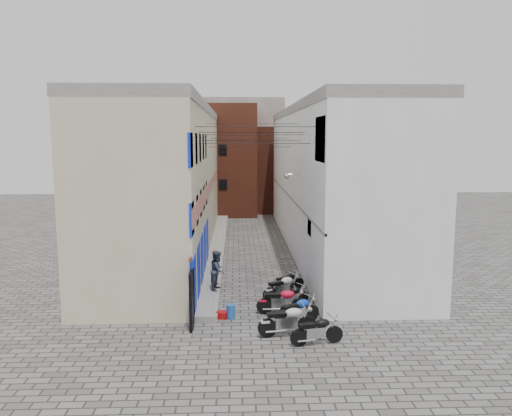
{
  "coord_description": "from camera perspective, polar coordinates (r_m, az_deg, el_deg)",
  "views": [
    {
      "loc": [
        -0.83,
        -18.4,
        7.07
      ],
      "look_at": [
        0.3,
        10.28,
        3.0
      ],
      "focal_mm": 35.0,
      "sensor_mm": 36.0,
      "label": 1
    }
  ],
  "objects": [
    {
      "name": "overhead_wires",
      "position": [
        26.06,
        -0.43,
        8.19
      ],
      "size": [
        5.8,
        13.02,
        1.32
      ],
      "color": "black",
      "rests_on": "ground"
    },
    {
      "name": "motorcycle_e",
      "position": [
        21.34,
        4.13,
        -9.9
      ],
      "size": [
        1.74,
        1.34,
        0.98
      ],
      "primitive_type": null,
      "rotation": [
        0.0,
        0.0,
        -1.03
      ],
      "color": "black",
      "rests_on": "ground"
    },
    {
      "name": "motorcycle_g",
      "position": [
        23.27,
        3.68,
        -8.32
      ],
      "size": [
        1.81,
        1.36,
        1.02
      ],
      "primitive_type": null,
      "rotation": [
        0.0,
        0.0,
        -1.05
      ],
      "color": "black",
      "rests_on": "ground"
    },
    {
      "name": "motorcycle_c",
      "position": [
        19.47,
        4.84,
        -11.48
      ],
      "size": [
        2.0,
        1.51,
        1.13
      ],
      "primitive_type": null,
      "rotation": [
        0.0,
        0.0,
        -1.05
      ],
      "color": "#0C38B5",
      "rests_on": "ground"
    },
    {
      "name": "motorcycle_f",
      "position": [
        22.2,
        3.08,
        -8.9
      ],
      "size": [
        2.08,
        1.63,
        1.19
      ],
      "primitive_type": null,
      "rotation": [
        0.0,
        0.0,
        -1.02
      ],
      "color": "#B5B6BA",
      "rests_on": "ground"
    },
    {
      "name": "building_right",
      "position": [
        32.03,
        8.25,
        3.4
      ],
      "size": [
        5.94,
        26.0,
        9.0
      ],
      "color": "silver",
      "rests_on": "ground"
    },
    {
      "name": "far_shopfront",
      "position": [
        44.0,
        -1.16,
        0.4
      ],
      "size": [
        2.0,
        0.3,
        2.4
      ],
      "primitive_type": "cube",
      "color": "black",
      "rests_on": "ground"
    },
    {
      "name": "motorcycle_b",
      "position": [
        18.31,
        3.62,
        -12.55
      ],
      "size": [
        2.24,
        0.99,
        1.25
      ],
      "primitive_type": null,
      "rotation": [
        0.0,
        0.0,
        -1.43
      ],
      "color": "#B8B9BD",
      "rests_on": "ground"
    },
    {
      "name": "motorcycle_a",
      "position": [
        17.72,
        6.97,
        -13.58
      ],
      "size": [
        1.98,
        0.97,
        1.1
      ],
      "primitive_type": null,
      "rotation": [
        0.0,
        0.0,
        -1.37
      ],
      "color": "black",
      "rests_on": "ground"
    },
    {
      "name": "motorcycle_d",
      "position": [
        20.44,
        2.99,
        -10.4
      ],
      "size": [
        2.07,
        0.67,
        1.19
      ],
      "primitive_type": null,
      "rotation": [
        0.0,
        0.0,
        -1.58
      ],
      "color": "red",
      "rests_on": "ground"
    },
    {
      "name": "building_far_concrete",
      "position": [
        52.43,
        -1.36,
        6.35
      ],
      "size": [
        8.0,
        5.0,
        11.0
      ],
      "primitive_type": "cube",
      "color": "slate",
      "rests_on": "ground"
    },
    {
      "name": "person_a",
      "position": [
        23.66,
        -4.64,
        -6.7
      ],
      "size": [
        0.57,
        0.68,
        1.6
      ],
      "primitive_type": "imported",
      "rotation": [
        0.0,
        0.0,
        1.95
      ],
      "color": "brown",
      "rests_on": "plinth"
    },
    {
      "name": "red_crate",
      "position": [
        20.14,
        -3.92,
        -12.1
      ],
      "size": [
        0.51,
        0.44,
        0.27
      ],
      "primitive_type": "cube",
      "rotation": [
        0.0,
        0.0,
        -0.33
      ],
      "color": "#A50B0D",
      "rests_on": "ground"
    },
    {
      "name": "building_far_brick_right",
      "position": [
        48.65,
        2.27,
        4.45
      ],
      "size": [
        5.0,
        6.0,
        8.0
      ],
      "primitive_type": "cube",
      "color": "brown",
      "rests_on": "ground"
    },
    {
      "name": "building_left",
      "position": [
        31.73,
        -9.78,
        3.3
      ],
      "size": [
        5.1,
        27.0,
        9.0
      ],
      "color": "#BEB290",
      "rests_on": "ground"
    },
    {
      "name": "water_jug_near",
      "position": [
        20.08,
        -2.89,
        -11.71
      ],
      "size": [
        0.39,
        0.39,
        0.55
      ],
      "primitive_type": "cylinder",
      "rotation": [
        0.0,
        0.0,
        0.11
      ],
      "color": "#2152A9",
      "rests_on": "ground"
    },
    {
      "name": "plinth",
      "position": [
        32.18,
        -4.39,
        -4.42
      ],
      "size": [
        0.9,
        26.0,
        0.25
      ],
      "primitive_type": "cube",
      "color": "slate",
      "rests_on": "ground"
    },
    {
      "name": "ground",
      "position": [
        19.73,
        0.32,
        -12.93
      ],
      "size": [
        90.0,
        90.0,
        0.0
      ],
      "primitive_type": "plane",
      "color": "#4F4D4B",
      "rests_on": "ground"
    },
    {
      "name": "person_b",
      "position": [
        22.72,
        -4.4,
        -7.1
      ],
      "size": [
        0.85,
        0.99,
        1.76
      ],
      "primitive_type": "imported",
      "rotation": [
        0.0,
        0.0,
        1.33
      ],
      "color": "#323E4C",
      "rests_on": "plinth"
    },
    {
      "name": "building_far_brick_left",
      "position": [
        46.46,
        -3.72,
        5.5
      ],
      "size": [
        6.0,
        6.0,
        10.0
      ],
      "primitive_type": "cube",
      "color": "brown",
      "rests_on": "ground"
    },
    {
      "name": "water_jug_far",
      "position": [
        20.1,
        -2.84,
        -11.86
      ],
      "size": [
        0.37,
        0.37,
        0.44
      ],
      "primitive_type": "cylinder",
      "rotation": [
        0.0,
        0.0,
        0.42
      ],
      "color": "blue",
      "rests_on": "ground"
    }
  ]
}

